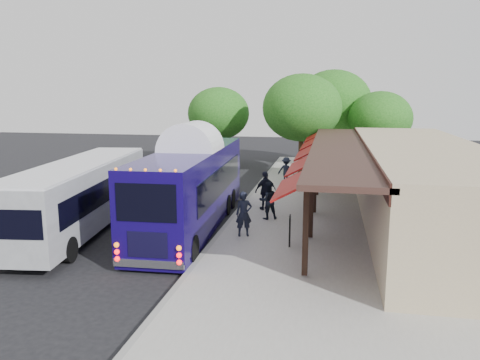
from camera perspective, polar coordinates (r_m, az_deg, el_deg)
The scene contains 15 objects.
ground at distance 19.49m, azimuth -2.71°, elevation -6.93°, with size 90.00×90.00×0.00m, color black.
sidewalk at distance 22.80m, azimuth 12.08°, elevation -4.36°, with size 10.00×40.00×0.15m, color #9E9B93.
curb at distance 23.21m, azimuth -0.25°, elevation -3.86°, with size 0.20×40.00×0.16m, color gray.
station_shelter at distance 22.75m, azimuth 20.80°, elevation -0.28°, with size 8.15×20.00×3.60m.
coach_bus at distance 20.51m, azimuth -5.89°, elevation -0.38°, with size 2.89×11.62×3.69m.
city_bus at distance 21.12m, azimuth -18.83°, elevation -1.52°, with size 3.75×11.26×2.97m.
ped_a at distance 18.87m, azimuth 0.47°, elevation -4.16°, with size 0.66×0.44×1.82m, color black.
ped_b at distance 21.44m, azimuth 3.44°, elevation -2.49°, with size 0.85×0.66×1.74m, color black.
ped_c at distance 23.11m, azimuth 3.13°, elevation -1.30°, with size 1.13×0.47×1.93m, color black.
ped_d at distance 30.05m, azimuth 5.65°, elevation 1.19°, with size 1.09×0.62×1.68m, color black.
sign_board at distance 17.61m, azimuth 6.08°, elevation -5.61°, with size 0.08×0.55×1.21m.
tree_left at distance 33.92m, azimuth 7.56°, elevation 8.71°, with size 5.64×5.64×7.23m.
tree_mid at distance 38.60m, azimuth 11.30°, elevation 9.29°, with size 6.02×6.02×7.71m.
tree_right at distance 36.24m, azimuth 16.69°, elevation 7.19°, with size 4.70×4.70×6.01m.
tree_far at distance 38.05m, azimuth -2.62°, elevation 8.09°, with size 4.96×4.96×6.34m.
Camera 1 is at (4.45, -18.05, 5.85)m, focal length 35.00 mm.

